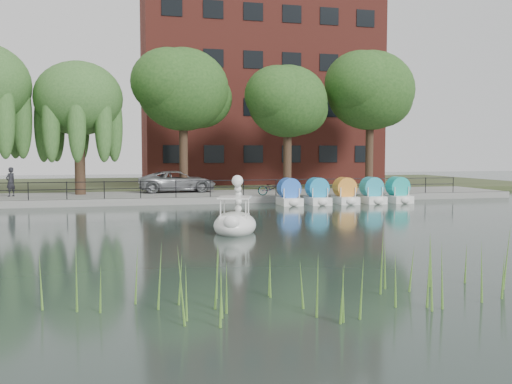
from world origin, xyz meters
name	(u,v)px	position (x,y,z in m)	size (l,w,h in m)	color
ground_plane	(269,236)	(0.00, 0.00, 0.00)	(120.00, 120.00, 0.00)	#2F3D3A
promenade	(203,197)	(0.00, 16.00, 0.20)	(40.00, 6.00, 0.40)	gray
kerb	(211,200)	(0.00, 13.05, 0.20)	(40.00, 0.25, 0.40)	gray
land_strip	(180,185)	(0.00, 30.00, 0.18)	(60.00, 22.00, 0.36)	#47512D
railing	(210,184)	(0.00, 13.25, 1.15)	(32.00, 0.05, 1.00)	black
apartment_building	(258,81)	(7.00, 29.97, 9.36)	(20.00, 10.07, 18.00)	#4C1E16
willow_mid	(79,99)	(-7.50, 17.00, 6.25)	(5.32, 5.32, 8.15)	#473323
broadleaf_center	(183,90)	(-1.00, 18.00, 7.06)	(6.00, 6.00, 9.25)	#473323
broadleaf_right	(288,102)	(6.00, 17.50, 6.39)	(5.40, 5.40, 8.32)	#473323
broadleaf_far	(370,91)	(12.50, 18.50, 7.40)	(6.30, 6.30, 9.71)	#473323
minivan	(177,180)	(-1.45, 17.68, 1.20)	(5.74, 2.64, 1.60)	gray
bicycle	(272,187)	(3.81, 13.44, 0.90)	(1.72, 0.60, 1.00)	gray
pedestrian	(11,180)	(-11.38, 16.27, 1.39)	(0.71, 0.48, 1.98)	black
swan_boat	(235,220)	(-1.01, 1.12, 0.46)	(2.29, 2.87, 2.12)	white
pedal_boat_row	(345,193)	(7.63, 11.28, 0.61)	(7.95, 1.70, 1.40)	white
reed_bank	(481,269)	(2.00, -9.50, 0.60)	(24.00, 2.40, 1.20)	#669938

